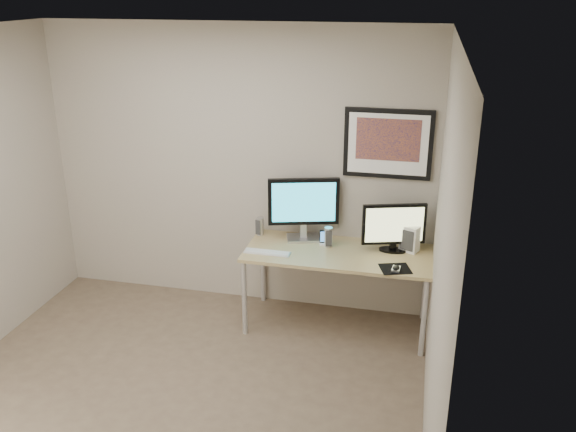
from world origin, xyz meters
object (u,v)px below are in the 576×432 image
desk (338,259)px  monitor_large (304,206)px  speaker_left (260,226)px  speaker_right (328,237)px  monitor_tv (394,227)px  keyboard (267,252)px  fan_unit (410,238)px  framed_art (388,144)px  phone_dock (323,237)px

desk → monitor_large: 0.56m
speaker_left → speaker_right: size_ratio=0.95×
speaker_left → monitor_tv: bearing=12.2°
desk → speaker_right: bearing=137.2°
monitor_large → keyboard: bearing=-139.2°
monitor_tv → keyboard: (-1.04, -0.28, -0.22)m
desk → monitor_large: monitor_large is taller
monitor_tv → speaker_right: monitor_tv is taller
monitor_large → monitor_tv: size_ratio=1.16×
speaker_left → speaker_right: (0.65, -0.12, 0.00)m
fan_unit → desk: bearing=-141.6°
monitor_tv → fan_unit: 0.18m
speaker_left → speaker_right: bearing=6.6°
framed_art → speaker_left: bearing=-174.0°
monitor_large → phone_dock: size_ratio=4.47×
speaker_right → keyboard: 0.56m
framed_art → monitor_large: (-0.70, -0.13, -0.57)m
phone_dock → keyboard: size_ratio=0.34×
framed_art → monitor_large: 0.91m
framed_art → speaker_left: 1.37m
speaker_left → phone_dock: speaker_left is taller
desk → speaker_left: bearing=164.2°
desk → speaker_right: 0.21m
framed_art → phone_dock: framed_art is taller
phone_dock → framed_art: bearing=8.7°
monitor_large → speaker_right: bearing=-39.2°
monitor_large → monitor_tv: 0.81m
monitor_large → speaker_right: monitor_large is taller
phone_dock → speaker_right: bearing=-43.9°
desk → framed_art: bearing=43.5°
keyboard → desk: bearing=16.6°
monitor_tv → keyboard: bearing=177.9°
monitor_tv → keyboard: monitor_tv is taller
monitor_tv → speaker_right: bearing=164.8°
framed_art → fan_unit: 0.83m
speaker_left → keyboard: bearing=-49.4°
monitor_large → speaker_right: (0.25, -0.11, -0.23)m
monitor_large → fan_unit: size_ratio=2.66×
monitor_tv → keyboard: size_ratio=1.33×
desk → monitor_tv: monitor_tv is taller
monitor_large → desk: bearing=-45.9°
framed_art → keyboard: 1.38m
monitor_large → speaker_left: monitor_large is taller
desk → monitor_tv: 0.55m
desk → speaker_right: (-0.10, 0.10, 0.15)m
monitor_tv → phone_dock: 0.63m
fan_unit → phone_dock: bearing=-153.9°
speaker_left → keyboard: (0.17, -0.38, -0.08)m
desk → phone_dock: size_ratio=11.60×
speaker_left → keyboard: 0.42m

